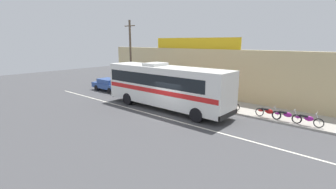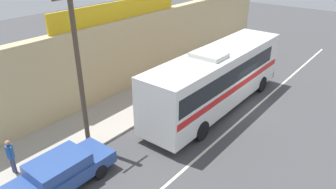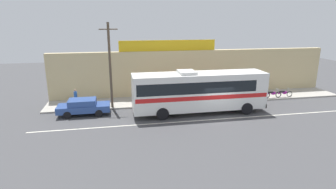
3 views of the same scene
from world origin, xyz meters
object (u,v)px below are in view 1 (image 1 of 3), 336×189
object	(u,v)px
intercity_bus	(165,84)
utility_pole	(131,55)
pedestrian_near_shop	(202,91)
pedestrian_by_curb	(119,78)
motorcycle_blue	(268,112)
parked_car	(109,84)
motorcycle_red	(307,119)
motorcycle_black	(286,115)
motorcycle_green	(228,104)

from	to	relation	value
intercity_bus	utility_pole	xyz separation A→B (m)	(-7.41, 2.72, 2.01)
intercity_bus	pedestrian_near_shop	world-z (taller)	intercity_bus
pedestrian_by_curb	motorcycle_blue	bearing A→B (deg)	-2.97
parked_car	utility_pole	distance (m)	4.32
motorcycle_blue	utility_pole	bearing A→B (deg)	179.71
motorcycle_blue	pedestrian_near_shop	world-z (taller)	pedestrian_near_shop
motorcycle_blue	intercity_bus	bearing A→B (deg)	-160.70
motorcycle_red	motorcycle_black	xyz separation A→B (m)	(-1.29, -0.00, 0.00)
motorcycle_green	motorcycle_blue	bearing A→B (deg)	-3.62
parked_car	pedestrian_by_curb	bearing A→B (deg)	112.07
motorcycle_blue	parked_car	bearing A→B (deg)	-175.89
motorcycle_black	pedestrian_near_shop	bearing A→B (deg)	173.90
motorcycle_blue	motorcycle_red	xyz separation A→B (m)	(2.52, 0.02, 0.00)
utility_pole	pedestrian_near_shop	bearing A→B (deg)	4.68
motorcycle_red	pedestrian_near_shop	bearing A→B (deg)	174.84
motorcycle_green	motorcycle_black	bearing A→B (deg)	-2.44
motorcycle_red	pedestrian_by_curb	world-z (taller)	pedestrian_by_curb
parked_car	utility_pole	size ratio (longest dim) A/B	0.58
motorcycle_green	pedestrian_by_curb	xyz separation A→B (m)	(-15.05, 0.74, 0.52)
motorcycle_red	intercity_bus	bearing A→B (deg)	-165.18
utility_pole	motorcycle_green	bearing A→B (deg)	0.62
motorcycle_black	pedestrian_near_shop	xyz separation A→B (m)	(-7.36, 0.79, 0.57)
pedestrian_by_curb	pedestrian_near_shop	bearing A→B (deg)	-0.70
intercity_bus	pedestrian_by_curb	xyz separation A→B (m)	(-10.70, 3.60, -0.98)
utility_pole	motorcycle_blue	bearing A→B (deg)	-0.29
intercity_bus	motorcycle_red	world-z (taller)	intercity_bus
motorcycle_blue	motorcycle_red	size ratio (longest dim) A/B	0.96
intercity_bus	motorcycle_blue	bearing A→B (deg)	19.30
parked_car	motorcycle_red	size ratio (longest dim) A/B	2.30
utility_pole	pedestrian_near_shop	xyz separation A→B (m)	(8.84, 0.72, -2.94)
utility_pole	motorcycle_green	size ratio (longest dim) A/B	3.94
intercity_bus	motorcycle_black	size ratio (longest dim) A/B	5.89
motorcycle_green	parked_car	bearing A→B (deg)	-174.15
utility_pole	pedestrian_by_curb	bearing A→B (deg)	165.18
parked_car	utility_pole	xyz separation A→B (m)	(2.41, 1.32, 3.34)
intercity_bus	utility_pole	bearing A→B (deg)	159.81
motorcycle_green	pedestrian_near_shop	distance (m)	3.03
utility_pole	motorcycle_green	world-z (taller)	utility_pole
intercity_bus	pedestrian_by_curb	distance (m)	11.33
intercity_bus	pedestrian_by_curb	size ratio (longest dim) A/B	7.05
pedestrian_near_shop	motorcycle_green	bearing A→B (deg)	-11.56
utility_pole	pedestrian_by_curb	size ratio (longest dim) A/B	4.64
utility_pole	pedestrian_by_curb	world-z (taller)	utility_pole
motorcycle_green	pedestrian_near_shop	bearing A→B (deg)	168.44
intercity_bus	pedestrian_near_shop	size ratio (longest dim) A/B	6.79
pedestrian_by_curb	intercity_bus	bearing A→B (deg)	-18.57
intercity_bus	motorcycle_green	world-z (taller)	intercity_bus
utility_pole	motorcycle_green	xyz separation A→B (m)	(11.75, 0.13, -3.51)
motorcycle_green	pedestrian_by_curb	bearing A→B (deg)	177.17
pedestrian_near_shop	intercity_bus	bearing A→B (deg)	-112.50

